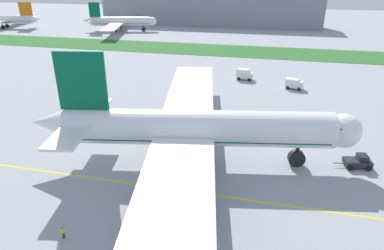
% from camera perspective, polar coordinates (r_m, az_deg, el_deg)
% --- Properties ---
extents(ground_plane, '(600.00, 600.00, 0.00)m').
position_cam_1_polar(ground_plane, '(54.33, -5.67, -8.25)').
color(ground_plane, '#9399A0').
rests_on(ground_plane, ground).
extents(apron_taxi_line, '(280.00, 0.36, 0.01)m').
position_cam_1_polar(apron_taxi_line, '(51.70, -6.89, -10.15)').
color(apron_taxi_line, yellow).
rests_on(apron_taxi_line, ground).
extents(grass_median_strip, '(320.00, 24.00, 0.10)m').
position_cam_1_polar(grass_median_strip, '(144.55, 7.23, 12.22)').
color(grass_median_strip, '#2D6628').
rests_on(grass_median_strip, ground).
extents(airliner_foreground, '(52.07, 82.50, 18.47)m').
position_cam_1_polar(airliner_foreground, '(54.32, 0.22, -0.62)').
color(airliner_foreground, white).
rests_on(airliner_foreground, ground).
extents(pushback_tug, '(6.05, 3.32, 2.22)m').
position_cam_1_polar(pushback_tug, '(61.80, 26.07, -5.49)').
color(pushback_tug, '#26262B').
rests_on(pushback_tug, ground).
extents(ground_crew_wingwalker_port, '(0.30, 0.58, 1.67)m').
position_cam_1_polar(ground_crew_wingwalker_port, '(44.81, -20.79, -16.29)').
color(ground_crew_wingwalker_port, black).
rests_on(ground_crew_wingwalker_port, ground).
extents(service_truck_baggage_loader, '(4.97, 3.16, 3.21)m').
position_cam_1_polar(service_truck_baggage_loader, '(103.49, 8.75, 8.41)').
color(service_truck_baggage_loader, white).
rests_on(service_truck_baggage_loader, ground).
extents(service_truck_fuel_bowser, '(4.96, 3.49, 2.78)m').
position_cam_1_polar(service_truck_fuel_bowser, '(97.82, 16.71, 6.67)').
color(service_truck_fuel_bowser, white).
rests_on(service_truck_fuel_bowser, ground).
extents(parked_airliner_far_centre, '(39.80, 62.71, 15.16)m').
position_cam_1_polar(parked_airliner_far_centre, '(199.52, -12.02, 16.57)').
color(parked_airliner_far_centre, white).
rests_on(parked_airliner_far_centre, ground).
extents(terminal_building, '(131.97, 20.00, 18.00)m').
position_cam_1_polar(terminal_building, '(219.32, 2.91, 18.66)').
color(terminal_building, gray).
rests_on(terminal_building, ground).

